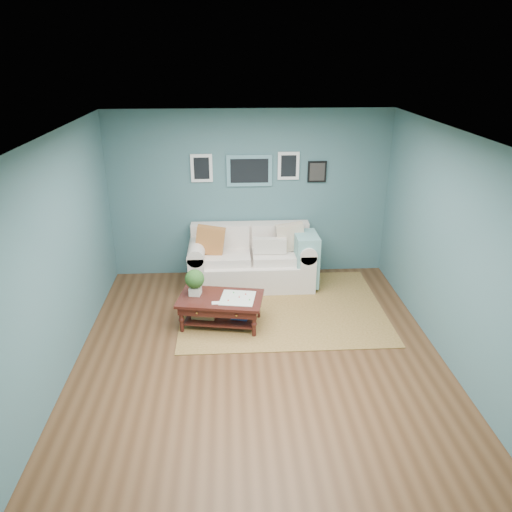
{
  "coord_description": "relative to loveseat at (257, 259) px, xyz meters",
  "views": [
    {
      "loc": [
        -0.34,
        -5.3,
        3.53
      ],
      "look_at": [
        0.02,
        1.0,
        0.9
      ],
      "focal_mm": 35.0,
      "sensor_mm": 36.0,
      "label": 1
    }
  ],
  "objects": [
    {
      "name": "room_shell",
      "position": [
        -0.08,
        -1.97,
        0.94
      ],
      "size": [
        5.0,
        5.02,
        2.7
      ],
      "color": "brown",
      "rests_on": "ground"
    },
    {
      "name": "coffee_table",
      "position": [
        -0.62,
        -1.29,
        -0.07
      ],
      "size": [
        1.22,
        0.84,
        0.79
      ],
      "rotation": [
        0.0,
        0.0,
        -0.17
      ],
      "color": "black",
      "rests_on": "ground"
    },
    {
      "name": "area_rug",
      "position": [
        0.32,
        -0.87,
        -0.41
      ],
      "size": [
        2.93,
        2.34,
        0.01
      ],
      "primitive_type": "cube",
      "color": "brown",
      "rests_on": "ground"
    },
    {
      "name": "loveseat",
      "position": [
        0.0,
        0.0,
        0.0
      ],
      "size": [
        2.01,
        0.91,
        1.03
      ],
      "color": "beige",
      "rests_on": "ground"
    }
  ]
}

